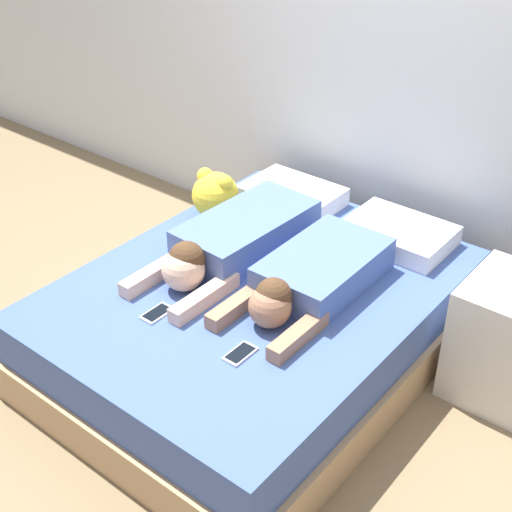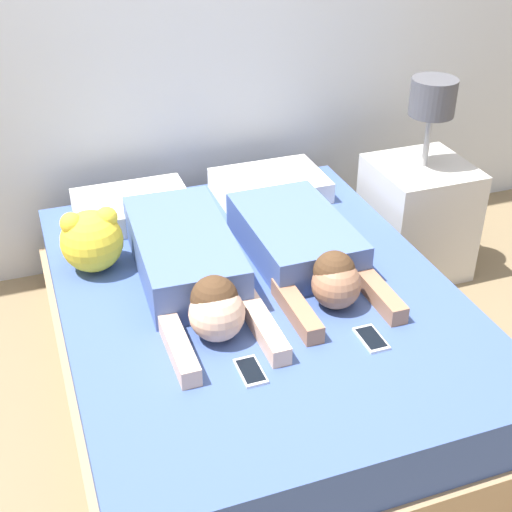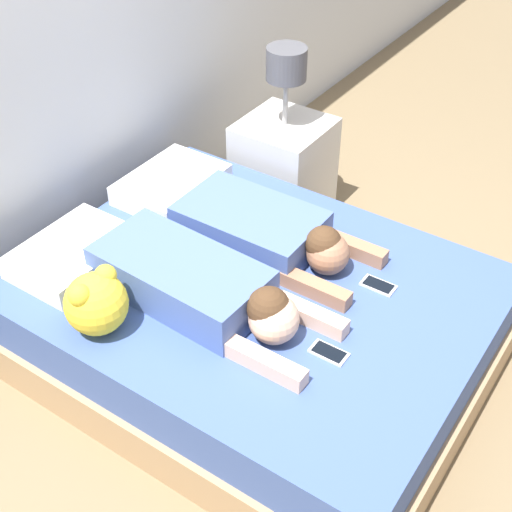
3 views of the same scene
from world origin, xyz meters
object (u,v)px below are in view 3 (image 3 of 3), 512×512
at_px(cell_phone_right, 378,285).
at_px(nightstand, 284,163).
at_px(person_left, 203,287).
at_px(cell_phone_left, 329,353).
at_px(pillow_head_left, 74,254).
at_px(person_right, 269,232).
at_px(pillow_head_right, 172,184).
at_px(bed, 256,321).
at_px(plush_toy, 96,302).

xyz_separation_m(cell_phone_right, nightstand, (0.79, 0.98, -0.12)).
xyz_separation_m(person_left, cell_phone_left, (0.05, -0.57, -0.09)).
distance_m(pillow_head_left, person_right, 0.88).
distance_m(pillow_head_right, cell_phone_right, 1.20).
height_order(pillow_head_left, pillow_head_right, same).
height_order(bed, cell_phone_right, cell_phone_right).
relative_size(bed, person_left, 1.85).
bearing_deg(bed, pillow_head_right, 65.53).
distance_m(bed, pillow_head_right, 0.87).
bearing_deg(bed, person_right, 21.08).
bearing_deg(pillow_head_left, bed, -65.53).
xyz_separation_m(bed, cell_phone_left, (-0.19, -0.47, 0.23)).
distance_m(person_right, cell_phone_right, 0.55).
bearing_deg(nightstand, person_left, -161.74).
xyz_separation_m(pillow_head_left, pillow_head_right, (0.68, 0.00, 0.00)).
height_order(person_right, cell_phone_left, person_right).
bearing_deg(bed, plush_toy, 147.57).
distance_m(person_left, plush_toy, 0.44).
xyz_separation_m(cell_phone_left, cell_phone_right, (0.47, 0.02, 0.00)).
bearing_deg(pillow_head_left, cell_phone_left, -82.86).
height_order(bed, pillow_head_left, pillow_head_left).
bearing_deg(person_right, nightstand, 28.09).
bearing_deg(person_left, person_right, -0.99).
xyz_separation_m(pillow_head_left, cell_phone_right, (0.62, -1.20, -0.05)).
bearing_deg(pillow_head_right, person_right, -98.17).
bearing_deg(pillow_head_right, person_left, -131.73).
distance_m(bed, person_left, 0.41).
distance_m(bed, plush_toy, 0.78).
relative_size(cell_phone_right, nightstand, 0.15).
height_order(pillow_head_right, person_right, person_right).
xyz_separation_m(bed, plush_toy, (-0.58, 0.37, 0.36)).
distance_m(cell_phone_right, nightstand, 1.27).
bearing_deg(person_right, pillow_head_right, 81.83).
bearing_deg(pillow_head_right, pillow_head_left, 180.00).
distance_m(pillow_head_left, nightstand, 1.43).
xyz_separation_m(pillow_head_left, person_left, (0.11, -0.64, 0.04)).
height_order(pillow_head_left, plush_toy, plush_toy).
bearing_deg(plush_toy, nightstand, 5.74).
relative_size(person_left, plush_toy, 4.02).
bearing_deg(plush_toy, pillow_head_left, 57.99).
distance_m(pillow_head_right, nightstand, 0.78).
xyz_separation_m(bed, person_left, (-0.23, 0.10, 0.32)).
xyz_separation_m(pillow_head_right, person_right, (-0.09, -0.65, 0.03)).
bearing_deg(person_left, pillow_head_right, 48.27).
relative_size(pillow_head_left, cell_phone_left, 3.54).
bearing_deg(nightstand, bed, -153.46).
relative_size(bed, cell_phone_right, 13.47).
distance_m(bed, cell_phone_left, 0.56).
xyz_separation_m(pillow_head_right, plush_toy, (-0.92, -0.38, 0.08)).
distance_m(cell_phone_left, plush_toy, 0.93).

